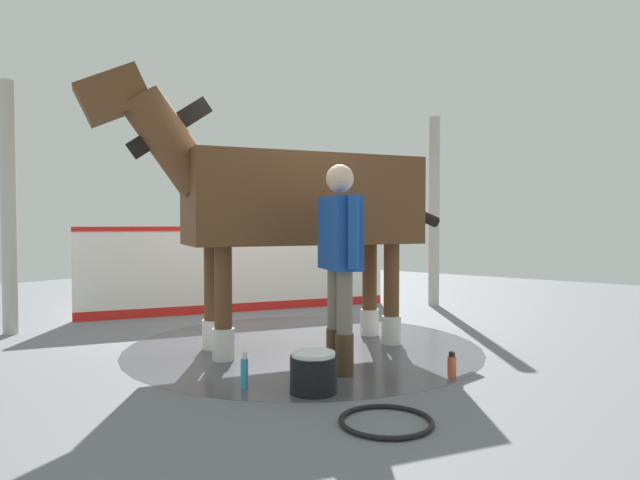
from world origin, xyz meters
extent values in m
cube|color=slate|center=(0.00, 0.00, -0.01)|extent=(16.00, 16.00, 0.02)
cylinder|color=#4C4C54|center=(0.39, -0.23, 0.00)|extent=(3.53, 3.53, 0.00)
cube|color=white|center=(-1.70, 0.98, 0.57)|extent=(2.24, 3.83, 1.14)
cube|color=red|center=(-1.70, 0.98, 1.17)|extent=(2.26, 3.84, 0.06)
cube|color=red|center=(-1.70, 0.98, 0.06)|extent=(2.24, 3.83, 0.12)
cylinder|color=#B7B2A8|center=(-2.62, -1.74, 1.41)|extent=(0.16, 0.16, 2.82)
cylinder|color=#B7B2A8|center=(0.18, 3.13, 1.41)|extent=(0.16, 0.16, 2.82)
cube|color=brown|center=(0.39, -0.23, 1.47)|extent=(1.90, 2.43, 0.87)
cylinder|color=brown|center=(0.16, -1.11, 0.52)|extent=(0.16, 0.16, 1.04)
cylinder|color=silver|center=(0.16, -1.11, 0.15)|extent=(0.20, 0.20, 0.29)
cylinder|color=brown|center=(-0.25, -0.87, 0.52)|extent=(0.16, 0.16, 1.04)
cylinder|color=silver|center=(-0.25, -0.87, 0.15)|extent=(0.20, 0.20, 0.29)
cylinder|color=brown|center=(1.04, 0.41, 0.52)|extent=(0.16, 0.16, 1.04)
cylinder|color=silver|center=(1.04, 0.41, 0.15)|extent=(0.20, 0.20, 0.29)
cylinder|color=brown|center=(0.62, 0.65, 0.52)|extent=(0.16, 0.16, 1.04)
cylinder|color=silver|center=(0.62, 0.65, 0.15)|extent=(0.20, 0.20, 0.29)
cylinder|color=brown|center=(-0.26, -1.35, 1.98)|extent=(0.77, 0.93, 0.98)
cube|color=black|center=(-0.26, -1.35, 2.11)|extent=(0.44, 0.70, 0.61)
cube|color=brown|center=(-0.50, -1.77, 2.36)|extent=(0.57, 0.70, 0.56)
cylinder|color=black|center=(1.01, 0.85, 1.37)|extent=(0.45, 0.67, 0.35)
cylinder|color=#47331E|center=(1.14, -0.73, 0.17)|extent=(0.15, 0.15, 0.34)
cylinder|color=slate|center=(1.14, -0.73, 0.60)|extent=(0.13, 0.13, 0.52)
cylinder|color=#47331E|center=(1.33, -0.85, 0.17)|extent=(0.15, 0.15, 0.34)
cylinder|color=slate|center=(1.33, -0.85, 0.60)|extent=(0.13, 0.13, 0.52)
cube|color=#19479E|center=(1.24, -0.79, 1.16)|extent=(0.54, 0.46, 0.61)
cylinder|color=#19479E|center=(0.99, -0.62, 1.18)|extent=(0.09, 0.09, 0.58)
cylinder|color=#19479E|center=(1.49, -0.96, 1.18)|extent=(0.09, 0.09, 0.58)
sphere|color=beige|center=(1.24, -0.79, 1.62)|extent=(0.23, 0.23, 0.23)
cylinder|color=black|center=(1.41, -1.37, 0.14)|extent=(0.35, 0.35, 0.27)
cylinder|color=white|center=(1.41, -1.37, 0.29)|extent=(0.32, 0.32, 0.03)
cylinder|color=#3399CC|center=(0.93, -1.60, 0.11)|extent=(0.06, 0.06, 0.23)
cylinder|color=white|center=(0.93, -1.60, 0.25)|extent=(0.04, 0.04, 0.05)
cylinder|color=#CC5933|center=(2.05, -0.38, 0.09)|extent=(0.07, 0.07, 0.17)
cylinder|color=black|center=(2.05, -0.38, 0.19)|extent=(0.05, 0.05, 0.04)
torus|color=black|center=(2.16, -1.60, 0.02)|extent=(0.59, 0.59, 0.03)
camera|label=1|loc=(3.93, -4.58, 1.25)|focal=31.41mm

